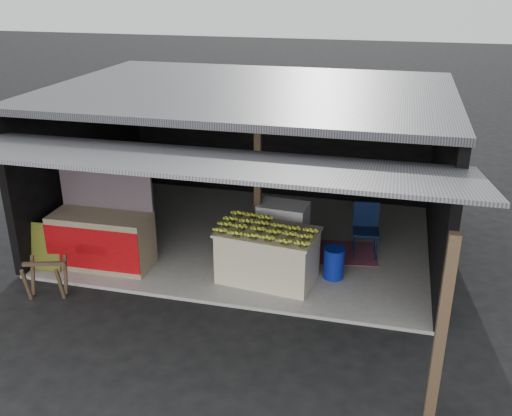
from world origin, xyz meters
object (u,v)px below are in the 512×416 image
(banana_table, at_px, (268,255))
(white_crate, at_px, (283,229))
(plastic_chair, at_px, (366,225))
(neighbor_stall, at_px, (102,237))
(sawhorse, at_px, (46,275))
(water_barrel, at_px, (334,264))

(banana_table, height_order, white_crate, white_crate)
(banana_table, relative_size, white_crate, 1.78)
(white_crate, xyz_separation_m, plastic_chair, (1.48, 0.35, 0.10))
(plastic_chair, bearing_deg, neighbor_stall, -167.02)
(white_crate, xyz_separation_m, sawhorse, (-3.41, -2.41, -0.14))
(water_barrel, bearing_deg, sawhorse, -159.08)
(banana_table, bearing_deg, plastic_chair, 48.87)
(white_crate, bearing_deg, sawhorse, -139.90)
(banana_table, xyz_separation_m, sawhorse, (-3.36, -1.37, -0.11))
(banana_table, distance_m, water_barrel, 1.15)
(banana_table, distance_m, white_crate, 1.04)
(water_barrel, distance_m, plastic_chair, 1.19)
(white_crate, relative_size, neighbor_stall, 0.55)
(neighbor_stall, height_order, water_barrel, neighbor_stall)
(banana_table, height_order, sawhorse, banana_table)
(plastic_chair, bearing_deg, white_crate, -173.21)
(neighbor_stall, bearing_deg, white_crate, 21.28)
(banana_table, relative_size, sawhorse, 2.42)
(neighbor_stall, distance_m, plastic_chair, 4.77)
(sawhorse, bearing_deg, water_barrel, 3.90)
(white_crate, height_order, sawhorse, white_crate)
(banana_table, distance_m, plastic_chair, 2.07)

